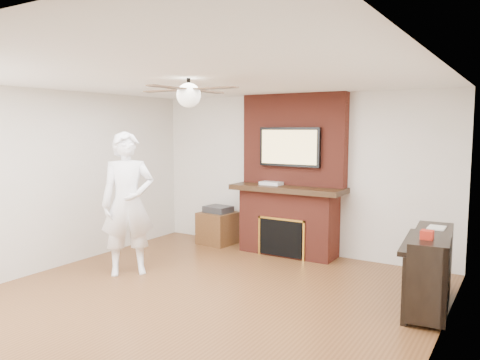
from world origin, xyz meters
The scene contains 13 objects.
room_shell centered at (0.00, 0.00, 1.25)m, with size 5.36×5.86×2.86m.
fireplace centered at (0.00, 2.55, 1.00)m, with size 1.78×0.64×2.50m.
tv centered at (0.00, 2.50, 1.68)m, with size 1.00×0.08×0.60m.
ceiling_fan centered at (0.00, 0.00, 2.33)m, with size 1.21×1.21×0.31m.
person centered at (-1.41, 0.47, 0.96)m, with size 0.70×0.47×1.92m, color white.
side_table centered at (-1.32, 2.48, 0.30)m, with size 0.61×0.61×0.64m.
piano centered at (2.29, 1.28, 0.46)m, with size 0.60×1.33×0.94m.
cable_box centered at (-0.28, 2.45, 1.10)m, with size 0.34×0.20×0.05m, color silver.
candle_orange centered at (-0.11, 2.36, 0.07)m, with size 0.07×0.07×0.14m, color #D55319.
candle_green centered at (-0.07, 2.35, 0.04)m, with size 0.06×0.06×0.08m, color #408A37.
candle_cream centered at (0.09, 2.30, 0.05)m, with size 0.07×0.07×0.10m, color beige.
candle_blue centered at (0.23, 2.29, 0.04)m, with size 0.07×0.07×0.08m, color #2D5389.
candle_cream_extra centered at (-0.21, 2.30, 0.05)m, with size 0.07×0.07×0.10m, color beige.
Camera 1 is at (3.11, -4.02, 1.98)m, focal length 35.00 mm.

